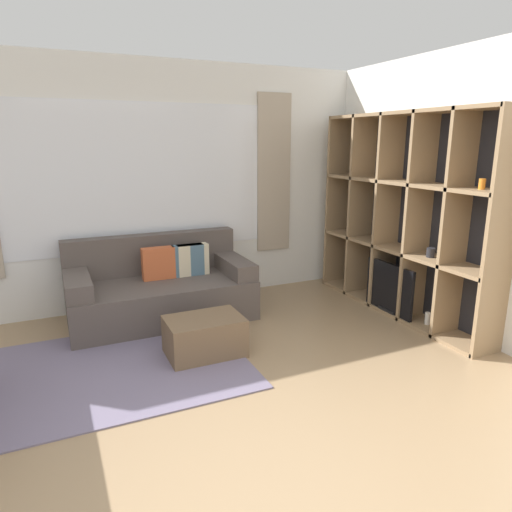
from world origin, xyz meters
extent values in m
plane|color=#9E7F5B|center=(0.00, 0.00, 0.00)|extent=(16.00, 16.00, 0.00)
cube|color=white|center=(0.00, 3.41, 1.35)|extent=(6.49, 0.07, 2.70)
cube|color=white|center=(0.00, 3.37, 1.45)|extent=(2.91, 0.01, 1.60)
cube|color=#B2A38E|center=(1.63, 3.36, 1.45)|extent=(0.44, 0.03, 1.90)
cube|color=white|center=(2.68, 1.69, 1.35)|extent=(0.07, 4.58, 2.70)
cube|color=slate|center=(-0.83, 1.90, 0.01)|extent=(2.66, 1.64, 0.01)
cube|color=#232328|center=(2.64, 1.99, 1.07)|extent=(0.02, 2.36, 2.14)
cube|color=#997A56|center=(2.47, 0.81, 1.07)|extent=(0.36, 0.04, 2.14)
cube|color=#997A56|center=(2.47, 1.29, 1.07)|extent=(0.36, 0.04, 2.14)
cube|color=#997A56|center=(2.47, 1.76, 1.07)|extent=(0.36, 0.04, 2.14)
cube|color=#997A56|center=(2.47, 2.23, 1.07)|extent=(0.36, 0.04, 2.14)
cube|color=#997A56|center=(2.47, 2.70, 1.07)|extent=(0.36, 0.04, 2.14)
cube|color=#997A56|center=(2.47, 3.17, 1.07)|extent=(0.36, 0.04, 2.14)
cube|color=#997A56|center=(2.47, 1.99, 0.02)|extent=(0.36, 2.36, 0.04)
cube|color=#997A56|center=(2.47, 1.99, 0.71)|extent=(0.36, 2.36, 0.04)
cube|color=#997A56|center=(2.47, 1.99, 1.42)|extent=(0.36, 2.36, 0.04)
cube|color=#997A56|center=(2.47, 1.99, 2.12)|extent=(0.36, 2.36, 0.04)
cube|color=black|center=(2.33, 1.95, 0.30)|extent=(0.04, 0.70, 0.54)
cube|color=black|center=(2.35, 1.95, 0.05)|extent=(0.10, 0.24, 0.03)
cylinder|color=white|center=(2.45, 1.49, 0.10)|extent=(0.05, 0.05, 0.13)
cylinder|color=orange|center=(2.45, 1.04, 1.49)|extent=(0.05, 0.05, 0.09)
cylinder|color=#232328|center=(2.45, 1.54, 0.78)|extent=(0.08, 0.08, 0.09)
cube|color=#564C47|center=(0.06, 2.85, 0.21)|extent=(1.87, 0.93, 0.42)
cube|color=#564C47|center=(0.06, 3.23, 0.63)|extent=(1.87, 0.18, 0.43)
cube|color=#564C47|center=(-0.76, 2.85, 0.50)|extent=(0.24, 0.87, 0.17)
cube|color=#564C47|center=(0.87, 2.85, 0.50)|extent=(0.24, 0.87, 0.17)
cube|color=slate|center=(0.38, 2.95, 0.59)|extent=(0.34, 0.12, 0.34)
cube|color=beige|center=(0.44, 2.95, 0.59)|extent=(0.34, 0.12, 0.34)
cube|color=#C65B33|center=(0.06, 2.95, 0.59)|extent=(0.34, 0.13, 0.34)
cube|color=brown|center=(0.20, 1.85, 0.17)|extent=(0.66, 0.45, 0.35)
camera|label=1|loc=(-0.93, -1.72, 1.85)|focal=32.00mm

